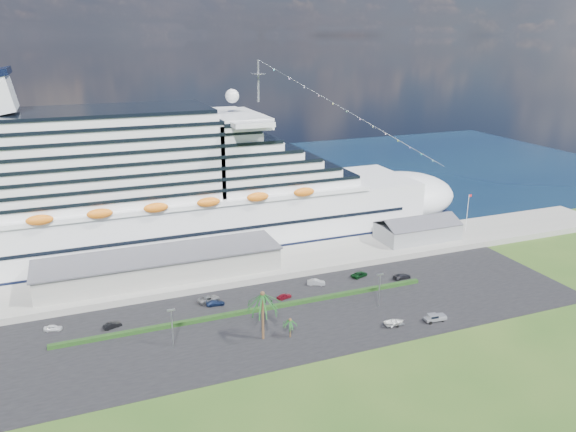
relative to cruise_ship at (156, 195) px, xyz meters
name	(u,v)px	position (x,y,z in m)	size (l,w,h in m)	color
ground	(315,339)	(21.53, -64.00, -16.69)	(420.00, 420.00, 0.00)	#254818
asphalt_lot	(295,316)	(21.53, -53.00, -16.63)	(140.00, 38.00, 0.12)	black
wharf	(254,266)	(21.53, -24.00, -15.79)	(240.00, 20.00, 1.80)	gray
water	(186,189)	(21.53, 66.00, -16.68)	(420.00, 160.00, 0.02)	black
cruise_ship	(156,195)	(0.00, 0.00, 0.00)	(191.00, 38.00, 54.00)	silver
terminal_building	(161,265)	(-3.47, -24.00, -11.68)	(61.00, 15.00, 6.30)	gray
port_shed	(418,230)	(73.53, -24.00, -12.30)	(24.00, 12.31, 7.37)	gray
flagpole	(468,212)	(91.57, -24.00, -8.43)	(1.08, 0.16, 12.00)	silver
hedge	(254,310)	(13.53, -48.00, -16.12)	(88.00, 1.10, 0.90)	black
lamp_post_left	(172,323)	(-6.47, -56.00, -11.35)	(1.60, 0.35, 8.27)	gray
lamp_post_right	(380,286)	(41.53, -56.00, -11.35)	(1.60, 0.35, 8.27)	gray
palm_tall	(263,299)	(11.53, -60.00, -7.49)	(8.82, 8.82, 11.13)	#47301E
palm_short	(290,322)	(17.03, -61.50, -13.03)	(3.53, 3.53, 4.56)	#47301E
parked_car_0	(53,328)	(-29.34, -40.25, -15.94)	(1.51, 3.75, 1.28)	silver
parked_car_1	(112,325)	(-17.44, -43.70, -15.93)	(1.36, 3.91, 1.29)	black
parked_car_2	(209,299)	(5.08, -39.13, -15.84)	(2.43, 5.28, 1.47)	slate
parked_car_3	(215,303)	(6.08, -41.55, -15.94)	(1.78, 4.38, 1.27)	#111D3D
parked_car_4	(284,296)	(22.40, -44.16, -15.93)	(1.52, 3.78, 1.29)	maroon
parked_car_5	(316,282)	(32.73, -39.96, -15.83)	(1.59, 4.55, 1.50)	#989B9F
parked_car_6	(359,274)	(45.43, -39.42, -15.91)	(2.22, 4.81, 1.34)	#0C3314
parked_car_7	(402,276)	(55.12, -44.64, -15.86)	(1.99, 4.90, 1.42)	#222227
pickup_truck	(435,317)	(49.38, -66.95, -15.60)	(5.16, 2.21, 1.78)	black
boat_trailer	(394,322)	(39.85, -65.57, -15.57)	(5.35, 3.63, 1.52)	gray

